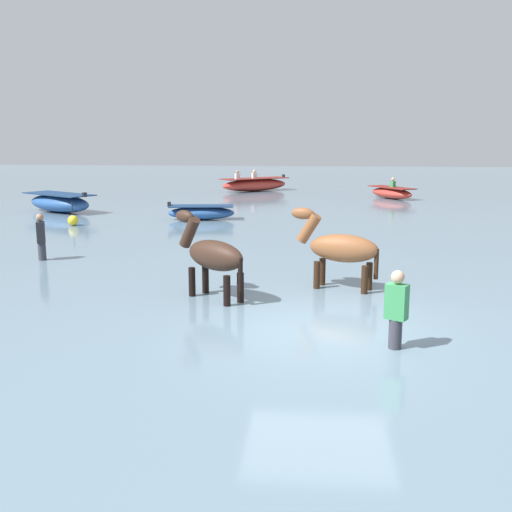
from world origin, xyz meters
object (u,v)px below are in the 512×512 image
at_px(boat_far_offshore, 201,213).
at_px(horse_trailing_dark_bay, 213,257).
at_px(person_wading_mid, 41,243).
at_px(channel_buoy, 73,220).
at_px(boat_far_inshore, 392,193).
at_px(horse_lead_chestnut, 340,250).
at_px(boat_near_starboard, 60,203).
at_px(person_onlooker_right, 396,320).
at_px(boat_distant_east, 255,184).

bearing_deg(boat_far_offshore, horse_trailing_dark_bay, -78.42).
height_order(horse_trailing_dark_bay, boat_far_offshore, horse_trailing_dark_bay).
xyz_separation_m(person_wading_mid, channel_buoy, (-1.59, 6.05, -0.26)).
bearing_deg(person_wading_mid, boat_far_inshore, 56.97).
distance_m(horse_lead_chestnut, boat_far_offshore, 11.45).
xyz_separation_m(boat_far_inshore, boat_far_offshore, (-8.25, -8.79, -0.03)).
bearing_deg(boat_far_inshore, channel_buoy, -139.30).
xyz_separation_m(boat_far_inshore, person_wading_mid, (-10.94, -16.83, 0.15)).
height_order(boat_near_starboard, channel_buoy, boat_near_starboard).
distance_m(boat_far_offshore, boat_near_starboard, 6.63).
bearing_deg(horse_lead_chestnut, person_wading_mid, 162.92).
height_order(boat_far_offshore, boat_near_starboard, boat_near_starboard).
bearing_deg(horse_trailing_dark_bay, person_onlooker_right, -39.04).
height_order(horse_lead_chestnut, person_wading_mid, horse_lead_chestnut).
distance_m(boat_far_inshore, person_wading_mid, 20.07).
height_order(boat_far_offshore, channel_buoy, channel_buoy).
xyz_separation_m(horse_trailing_dark_bay, boat_far_inshore, (5.92, 20.16, -0.53)).
relative_size(boat_distant_east, channel_buoy, 4.84).
bearing_deg(horse_lead_chestnut, horse_trailing_dark_bay, -158.00).
bearing_deg(boat_distant_east, boat_far_inshore, -25.82).
relative_size(boat_far_inshore, boat_far_offshore, 1.12).
bearing_deg(horse_trailing_dark_bay, horse_lead_chestnut, 22.00).
height_order(boat_near_starboard, person_onlooker_right, person_onlooker_right).
relative_size(boat_far_offshore, boat_near_starboard, 0.71).
relative_size(boat_near_starboard, person_onlooker_right, 2.28).
xyz_separation_m(boat_near_starboard, channel_buoy, (2.09, -3.79, -0.20)).
bearing_deg(horse_trailing_dark_bay, boat_far_offshore, 101.58).
xyz_separation_m(horse_lead_chestnut, boat_near_starboard, (-11.22, 12.15, -0.44)).
distance_m(boat_distant_east, person_wading_mid, 20.71).
xyz_separation_m(horse_trailing_dark_bay, person_wading_mid, (-5.03, 3.33, -0.38)).
height_order(boat_distant_east, boat_far_offshore, boat_distant_east).
xyz_separation_m(boat_far_inshore, person_onlooker_right, (-2.70, -22.77, 0.15)).
bearing_deg(boat_distant_east, channel_buoy, -109.72).
bearing_deg(boat_distant_east, horse_lead_chestnut, -80.05).
xyz_separation_m(boat_far_offshore, boat_near_starboard, (-6.38, 1.80, 0.12)).
bearing_deg(horse_trailing_dark_bay, person_wading_mid, 146.46).
height_order(horse_trailing_dark_bay, boat_far_inshore, horse_trailing_dark_bay).
distance_m(boat_near_starboard, person_wading_mid, 10.50).
distance_m(horse_trailing_dark_bay, boat_near_starboard, 15.79).
bearing_deg(person_onlooker_right, boat_far_offshore, 111.65).
xyz_separation_m(horse_trailing_dark_bay, boat_near_starboard, (-8.71, 13.17, -0.44)).
bearing_deg(person_wading_mid, horse_lead_chestnut, -17.08).
bearing_deg(boat_distant_east, horse_trailing_dark_bay, -86.45).
height_order(person_onlooker_right, person_wading_mid, same).
bearing_deg(horse_lead_chestnut, boat_near_starboard, 132.72).
bearing_deg(person_onlooker_right, boat_far_inshore, 83.25).
bearing_deg(channel_buoy, boat_far_inshore, 40.70).
bearing_deg(horse_lead_chestnut, boat_far_inshore, 79.93).
bearing_deg(channel_buoy, boat_distant_east, 70.28).
xyz_separation_m(horse_lead_chestnut, boat_distant_east, (-3.99, 22.72, -0.44)).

